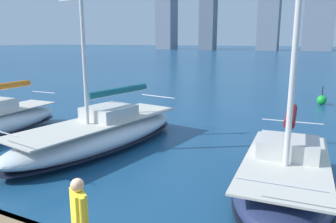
% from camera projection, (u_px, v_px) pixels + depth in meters
% --- Properties ---
extents(sailboat_maroon, '(3.37, 6.75, 10.56)m').
position_uv_depth(sailboat_maroon, '(285.00, 176.00, 9.87)').
color(sailboat_maroon, navy).
rests_on(sailboat_maroon, ground).
extents(sailboat_teal, '(4.31, 9.87, 9.64)m').
position_uv_depth(sailboat_teal, '(101.00, 133.00, 14.55)').
color(sailboat_teal, silver).
rests_on(sailboat_teal, ground).
extents(person_yellow_shirt, '(0.55, 0.44, 1.77)m').
position_uv_depth(person_yellow_shirt, '(79.00, 216.00, 5.77)').
color(person_yellow_shirt, gray).
rests_on(person_yellow_shirt, dock_pier).
extents(channel_buoy, '(0.70, 0.70, 1.40)m').
position_uv_depth(channel_buoy, '(322.00, 100.00, 24.42)').
color(channel_buoy, green).
rests_on(channel_buoy, ground).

